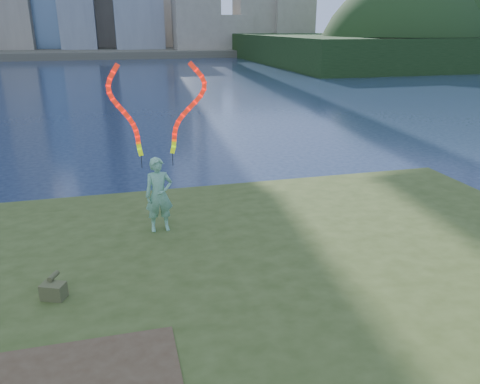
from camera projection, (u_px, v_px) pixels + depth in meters
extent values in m
plane|color=#17233A|center=(194.00, 307.00, 9.42)|extent=(320.00, 320.00, 0.00)
cube|color=#354418|center=(216.00, 362.00, 7.28)|extent=(17.00, 15.00, 0.30)
cube|color=#354418|center=(213.00, 341.00, 7.37)|extent=(14.00, 12.00, 0.30)
cube|color=brown|center=(119.00, 50.00, 95.80)|extent=(320.00, 40.00, 1.20)
cube|color=black|center=(467.00, 47.00, 76.50)|extent=(70.00, 42.00, 4.00)
imported|color=#106F35|center=(159.00, 195.00, 10.73)|extent=(0.66, 0.45, 1.75)
cylinder|color=black|center=(142.00, 162.00, 10.48)|extent=(0.02, 0.02, 0.30)
cylinder|color=black|center=(173.00, 159.00, 10.67)|extent=(0.02, 0.02, 0.30)
cube|color=#464324|center=(54.00, 291.00, 8.21)|extent=(0.48, 0.41, 0.29)
cylinder|color=#464324|center=(53.00, 276.00, 8.32)|extent=(0.20, 0.28, 0.10)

